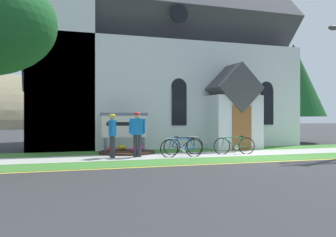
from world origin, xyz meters
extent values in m
plane|color=#333335|center=(0.00, 4.00, 0.00)|extent=(140.00, 140.00, 0.00)
cube|color=#B7B5AD|center=(-1.59, 1.71, 0.01)|extent=(32.00, 2.14, 0.01)
cube|color=#427F33|center=(-1.59, -0.26, 0.00)|extent=(32.00, 1.80, 0.01)
cube|color=#427F33|center=(-1.59, 3.79, 0.00)|extent=(24.00, 2.02, 0.01)
cube|color=yellow|center=(-1.59, -1.31, 0.00)|extent=(28.00, 0.16, 0.01)
cube|color=silver|center=(-1.59, 8.95, 2.69)|extent=(14.19, 8.30, 5.38)
cube|color=#424247|center=(-1.59, 8.95, 7.13)|extent=(14.69, 8.45, 8.45)
cube|color=silver|center=(-7.17, 6.32, 5.78)|extent=(3.03, 3.03, 11.55)
cube|color=silver|center=(0.96, 4.00, 1.30)|extent=(2.40, 1.60, 2.60)
cube|color=#424247|center=(0.96, 4.00, 2.95)|extent=(2.40, 1.80, 2.40)
cube|color=brown|center=(0.96, 3.18, 1.05)|extent=(1.00, 0.06, 2.10)
cube|color=black|center=(-1.59, 4.77, 2.10)|extent=(0.76, 0.06, 1.90)
cone|color=black|center=(-1.59, 4.77, 3.05)|extent=(0.80, 0.06, 0.80)
cube|color=black|center=(3.37, 4.77, 2.10)|extent=(0.76, 0.06, 1.90)
cone|color=black|center=(3.37, 4.77, 3.05)|extent=(0.80, 0.06, 0.80)
cylinder|color=black|center=(-1.59, 4.77, 6.61)|extent=(0.90, 0.06, 0.90)
cube|color=slate|center=(-5.35, 3.78, 0.33)|extent=(0.12, 0.12, 0.66)
cube|color=slate|center=(-3.70, 3.71, 0.33)|extent=(0.12, 0.12, 0.66)
cube|color=silver|center=(-4.53, 3.75, 1.14)|extent=(1.97, 0.16, 0.95)
cube|color=slate|center=(-4.53, 3.75, 1.67)|extent=(2.09, 0.20, 0.12)
cube|color=black|center=(-4.53, 3.70, 1.25)|extent=(1.58, 0.07, 0.16)
cylinder|color=#382319|center=(-4.53, 3.21, 0.05)|extent=(2.37, 2.37, 0.10)
ellipsoid|color=#CC338C|center=(-3.96, 3.32, 0.22)|extent=(0.36, 0.36, 0.24)
ellipsoid|color=gold|center=(-4.62, 3.83, 0.22)|extent=(0.36, 0.36, 0.24)
ellipsoid|color=red|center=(-5.21, 3.02, 0.22)|extent=(0.36, 0.36, 0.24)
ellipsoid|color=#CC338C|center=(-4.35, 2.54, 0.22)|extent=(0.36, 0.36, 0.24)
torus|color=black|center=(-2.34, 1.07, 0.34)|extent=(0.72, 0.06, 0.71)
torus|color=black|center=(-3.35, 1.11, 0.34)|extent=(0.72, 0.06, 0.71)
cylinder|color=#194CA5|center=(-3.01, 1.10, 0.49)|extent=(0.55, 0.06, 0.44)
cylinder|color=#194CA5|center=(-2.90, 1.09, 0.71)|extent=(0.75, 0.06, 0.05)
cylinder|color=#194CA5|center=(-2.63, 1.08, 0.50)|extent=(0.26, 0.05, 0.44)
cylinder|color=#194CA5|center=(-2.54, 1.08, 0.31)|extent=(0.41, 0.05, 0.09)
cylinder|color=#194CA5|center=(-2.43, 1.08, 0.53)|extent=(0.22, 0.04, 0.39)
cylinder|color=#194CA5|center=(-3.31, 1.11, 0.52)|extent=(0.12, 0.04, 0.37)
ellipsoid|color=black|center=(-2.52, 1.08, 0.74)|extent=(0.24, 0.09, 0.05)
cylinder|color=silver|center=(-3.27, 1.11, 0.72)|extent=(0.44, 0.04, 0.03)
cylinder|color=silver|center=(-2.74, 1.09, 0.29)|extent=(0.18, 0.03, 0.18)
torus|color=black|center=(-2.92, 2.02, 0.34)|extent=(0.71, 0.06, 0.71)
torus|color=black|center=(-1.93, 1.99, 0.34)|extent=(0.71, 0.06, 0.71)
cylinder|color=black|center=(-2.26, 2.00, 0.50)|extent=(0.54, 0.06, 0.45)
cylinder|color=black|center=(-2.37, 2.00, 0.70)|extent=(0.74, 0.06, 0.05)
cylinder|color=black|center=(-2.63, 2.01, 0.49)|extent=(0.25, 0.05, 0.43)
cylinder|color=black|center=(-2.72, 2.02, 0.31)|extent=(0.40, 0.05, 0.09)
cylinder|color=black|center=(-2.83, 2.02, 0.52)|extent=(0.21, 0.04, 0.37)
cylinder|color=black|center=(-1.97, 1.99, 0.52)|extent=(0.12, 0.04, 0.38)
ellipsoid|color=black|center=(-2.74, 2.02, 0.73)|extent=(0.24, 0.09, 0.05)
cylinder|color=silver|center=(-2.01, 1.99, 0.73)|extent=(0.44, 0.04, 0.03)
cylinder|color=silver|center=(-2.52, 2.01, 0.29)|extent=(0.18, 0.03, 0.18)
torus|color=black|center=(0.17, 1.41, 0.34)|extent=(0.70, 0.16, 0.71)
torus|color=black|center=(-0.88, 1.60, 0.34)|extent=(0.70, 0.16, 0.71)
cylinder|color=#19723F|center=(-0.52, 1.53, 0.49)|extent=(0.57, 0.14, 0.44)
cylinder|color=#19723F|center=(-0.40, 1.51, 0.70)|extent=(0.78, 0.18, 0.06)
cylinder|color=#19723F|center=(-0.13, 1.46, 0.50)|extent=(0.27, 0.08, 0.44)
cylinder|color=#19723F|center=(-0.04, 1.45, 0.31)|extent=(0.43, 0.11, 0.09)
cylinder|color=#19723F|center=(0.08, 1.42, 0.52)|extent=(0.23, 0.08, 0.39)
cylinder|color=#19723F|center=(-0.83, 1.59, 0.52)|extent=(0.12, 0.06, 0.37)
ellipsoid|color=black|center=(-0.02, 1.44, 0.74)|extent=(0.25, 0.12, 0.05)
cylinder|color=silver|center=(-0.79, 1.58, 0.71)|extent=(0.44, 0.11, 0.03)
cylinder|color=silver|center=(-0.25, 1.48, 0.29)|extent=(0.18, 0.05, 0.18)
cylinder|color=#2D2D33|center=(-5.42, 1.83, 0.41)|extent=(0.15, 0.15, 0.82)
cylinder|color=#2D2D33|center=(-5.41, 1.59, 0.41)|extent=(0.15, 0.15, 0.82)
cube|color=blue|center=(-5.42, 1.71, 1.12)|extent=(0.21, 0.47, 0.60)
sphere|color=tan|center=(-5.42, 1.71, 1.53)|extent=(0.21, 0.21, 0.21)
ellipsoid|color=gold|center=(-5.42, 1.71, 1.59)|extent=(0.27, 0.23, 0.15)
cylinder|color=blue|center=(-5.39, 1.99, 1.15)|extent=(0.09, 0.13, 0.55)
cylinder|color=blue|center=(-5.45, 1.43, 1.15)|extent=(0.09, 0.10, 0.54)
cylinder|color=#2D2D33|center=(-4.54, 1.67, 0.43)|extent=(0.15, 0.15, 0.86)
cylinder|color=#2D2D33|center=(-4.39, 1.59, 0.43)|extent=(0.15, 0.15, 0.86)
cube|color=blue|center=(-4.47, 1.63, 1.17)|extent=(0.52, 0.41, 0.63)
sphere|color=tan|center=(-4.47, 1.63, 1.60)|extent=(0.22, 0.22, 0.22)
ellipsoid|color=red|center=(-4.47, 1.63, 1.66)|extent=(0.34, 0.36, 0.16)
cylinder|color=blue|center=(-4.70, 1.81, 1.20)|extent=(0.09, 0.22, 0.57)
cylinder|color=blue|center=(-4.23, 1.46, 1.20)|extent=(0.09, 0.12, 0.57)
ellipsoid|color=#3F3F44|center=(3.31, -0.07, 5.19)|extent=(0.44, 0.28, 0.20)
cylinder|color=#4C3823|center=(6.82, 7.12, 0.80)|extent=(0.40, 0.40, 1.60)
cone|color=#14471E|center=(6.82, 7.12, 3.85)|extent=(3.88, 3.88, 4.50)
ellipsoid|color=#847A5B|center=(-12.52, 66.12, 0.00)|extent=(79.74, 52.53, 19.06)
camera|label=1|loc=(-7.93, -12.41, 1.51)|focal=40.10mm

